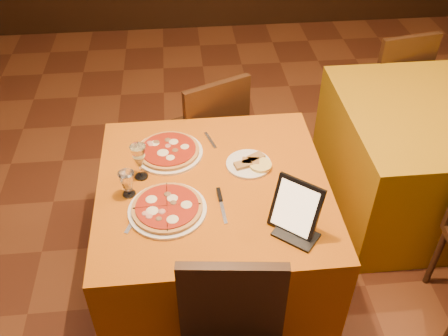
{
  "coord_description": "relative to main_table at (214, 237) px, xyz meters",
  "views": [
    {
      "loc": [
        -0.22,
        -1.64,
        2.34
      ],
      "look_at": [
        -0.05,
        0.1,
        0.86
      ],
      "focal_mm": 40.0,
      "sensor_mm": 36.0,
      "label": 1
    }
  ],
  "objects": [
    {
      "name": "knife",
      "position": [
        0.03,
        -0.17,
        0.38
      ],
      "size": [
        0.03,
        0.2,
        0.01
      ],
      "primitive_type": "cube",
      "rotation": [
        0.0,
        0.0,
        1.63
      ],
      "color": "#AEAEB4",
      "rests_on": "main_table"
    },
    {
      "name": "pizza_far",
      "position": [
        -0.21,
        0.25,
        0.39
      ],
      "size": [
        0.35,
        0.35,
        0.03
      ],
      "rotation": [
        0.0,
        0.0,
        0.18
      ],
      "color": "white",
      "rests_on": "main_table"
    },
    {
      "name": "fork_near",
      "position": [
        -0.37,
        -0.21,
        0.38
      ],
      "size": [
        0.08,
        0.16,
        0.01
      ],
      "primitive_type": "cube",
      "rotation": [
        0.0,
        0.0,
        1.19
      ],
      "color": "#A3A4A9",
      "rests_on": "main_table"
    },
    {
      "name": "cutlet_dish",
      "position": [
        0.19,
        0.12,
        0.39
      ],
      "size": [
        0.22,
        0.22,
        0.03
      ],
      "rotation": [
        0.0,
        0.0,
        -0.28
      ],
      "color": "white",
      "rests_on": "main_table"
    },
    {
      "name": "main_table",
      "position": [
        0.0,
        0.0,
        0.0
      ],
      "size": [
        1.1,
        1.1,
        0.75
      ],
      "primitive_type": "cube",
      "color": "#B7590B",
      "rests_on": "floor"
    },
    {
      "name": "water_glass",
      "position": [
        -0.39,
        -0.04,
        0.44
      ],
      "size": [
        0.08,
        0.08,
        0.13
      ],
      "primitive_type": null,
      "rotation": [
        0.0,
        0.0,
        -0.08
      ],
      "color": "white",
      "rests_on": "main_table"
    },
    {
      "name": "tablet",
      "position": [
        0.32,
        -0.31,
        0.49
      ],
      "size": [
        0.23,
        0.21,
        0.24
      ],
      "primitive_type": "cube",
      "rotation": [
        -0.35,
        0.0,
        -0.7
      ],
      "color": "black",
      "rests_on": "main_table"
    },
    {
      "name": "wine_glass",
      "position": [
        -0.34,
        0.08,
        0.47
      ],
      "size": [
        0.08,
        0.08,
        0.19
      ],
      "primitive_type": null,
      "rotation": [
        0.0,
        0.0,
        -0.16
      ],
      "color": "#E0D17F",
      "rests_on": "main_table"
    },
    {
      "name": "chair_main_far",
      "position": [
        0.0,
        0.82,
        0.08
      ],
      "size": [
        0.59,
        0.59,
        0.91
      ],
      "primitive_type": null,
      "rotation": [
        0.0,
        0.0,
        3.56
      ],
      "color": "black",
      "rests_on": "floor"
    },
    {
      "name": "pizza_near",
      "position": [
        -0.22,
        -0.16,
        0.39
      ],
      "size": [
        0.35,
        0.35,
        0.03
      ],
      "rotation": [
        0.0,
        0.0,
        0.28
      ],
      "color": "white",
      "rests_on": "main_table"
    },
    {
      "name": "chair_side_far",
      "position": [
        1.36,
        1.3,
        0.08
      ],
      "size": [
        0.43,
        0.43,
        0.91
      ],
      "primitive_type": null,
      "rotation": [
        0.0,
        0.0,
        3.32
      ],
      "color": "black",
      "rests_on": "floor"
    },
    {
      "name": "side_table",
      "position": [
        1.36,
        0.51,
        0.0
      ],
      "size": [
        1.1,
        1.1,
        0.75
      ],
      "primitive_type": "cube",
      "color": "#AE780B",
      "rests_on": "floor"
    },
    {
      "name": "floor",
      "position": [
        0.1,
        -0.12,
        -0.38
      ],
      "size": [
        6.0,
        7.0,
        0.01
      ],
      "primitive_type": "cube",
      "color": "#5E2D19",
      "rests_on": "ground"
    },
    {
      "name": "fork_far",
      "position": [
        0.01,
        0.34,
        0.38
      ],
      "size": [
        0.06,
        0.15,
        0.01
      ],
      "primitive_type": "cube",
      "rotation": [
        0.0,
        0.0,
        1.86
      ],
      "color": "silver",
      "rests_on": "main_table"
    }
  ]
}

